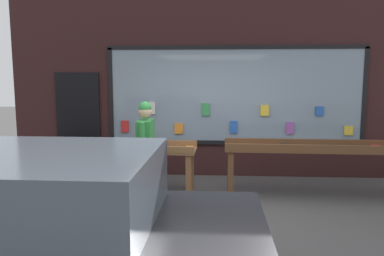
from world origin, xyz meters
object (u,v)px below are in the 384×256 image
at_px(person_browsing, 146,145).
at_px(parked_car, 16,233).
at_px(small_dog, 124,189).
at_px(display_table_left, 109,152).
at_px(display_table_right, 315,152).

xyz_separation_m(person_browsing, parked_car, (-0.53, -2.89, -0.21)).
bearing_deg(small_dog, parked_car, 177.94).
bearing_deg(display_table_left, small_dog, -60.51).
bearing_deg(parked_car, display_table_left, 94.10).
height_order(display_table_left, parked_car, parked_car).
bearing_deg(small_dog, display_table_right, -72.78).
bearing_deg(display_table_left, display_table_right, -0.03).
relative_size(person_browsing, small_dog, 2.92).
distance_m(display_table_right, person_browsing, 2.82).
xyz_separation_m(display_table_right, parked_car, (-3.28, -3.48, -0.01)).
xyz_separation_m(small_dog, parked_car, (-0.23, -2.69, 0.45)).
xyz_separation_m(display_table_left, small_dog, (0.44, -0.79, -0.42)).
xyz_separation_m(display_table_left, person_browsing, (0.75, -0.58, 0.23)).
relative_size(display_table_left, person_browsing, 1.85).
relative_size(person_browsing, parked_car, 0.40).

